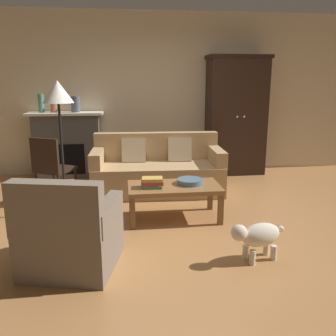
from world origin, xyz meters
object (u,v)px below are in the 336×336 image
at_px(book_stack, 152,183).
at_px(floor_lamp, 58,100).
at_px(couch, 157,171).
at_px(armchair_near_left, 70,235).
at_px(armoire, 236,116).
at_px(dog, 258,236).
at_px(fireplace, 67,144).
at_px(coffee_table, 174,190).
at_px(mantel_vase_slate, 76,104).
at_px(fruit_bowl, 190,181).
at_px(mantel_vase_terracotta, 54,107).
at_px(mantel_vase_jade, 41,103).
at_px(side_chair_wooden, 51,165).

relative_size(book_stack, floor_lamp, 0.16).
xyz_separation_m(couch, armchair_near_left, (-0.98, -2.21, -0.00)).
bearing_deg(book_stack, armoire, 52.58).
height_order(floor_lamp, dog, floor_lamp).
bearing_deg(fireplace, floor_lamp, -83.21).
distance_m(coffee_table, mantel_vase_slate, 2.72).
bearing_deg(mantel_vase_slate, couch, -39.31).
relative_size(coffee_table, fruit_bowl, 3.46).
xyz_separation_m(couch, mantel_vase_terracotta, (-1.64, 1.05, 0.89)).
height_order(armoire, mantel_vase_terracotta, armoire).
bearing_deg(mantel_vase_jade, fireplace, 2.70).
distance_m(couch, dog, 2.38).
xyz_separation_m(fireplace, mantel_vase_terracotta, (-0.18, -0.02, 0.64)).
distance_m(fireplace, mantel_vase_jade, 0.80).
distance_m(armoire, floor_lamp, 3.30).
xyz_separation_m(book_stack, mantel_vase_terracotta, (-1.47, 2.23, 0.73)).
relative_size(couch, book_stack, 7.49).
bearing_deg(armoire, floor_lamp, -146.25).
xyz_separation_m(couch, side_chair_wooden, (-1.49, -0.26, 0.19)).
relative_size(book_stack, mantel_vase_terracotta, 1.50).
height_order(mantel_vase_terracotta, mantel_vase_slate, mantel_vase_slate).
bearing_deg(mantel_vase_terracotta, armchair_near_left, -78.56).
height_order(mantel_vase_jade, dog, mantel_vase_jade).
distance_m(fireplace, coffee_table, 2.70).
xyz_separation_m(mantel_vase_jade, mantel_vase_slate, (0.56, 0.00, -0.02)).
distance_m(book_stack, armchair_near_left, 1.31).
bearing_deg(mantel_vase_slate, fireplace, 174.31).
xyz_separation_m(coffee_table, mantel_vase_jade, (-1.94, 2.18, 0.91)).
xyz_separation_m(armchair_near_left, side_chair_wooden, (-0.51, 1.95, 0.20)).
xyz_separation_m(mantel_vase_terracotta, armchair_near_left, (0.66, -3.26, -0.89)).
bearing_deg(side_chair_wooden, fruit_bowl, -24.73).
xyz_separation_m(fruit_bowl, armchair_near_left, (-1.28, -1.13, -0.13)).
relative_size(side_chair_wooden, dog, 1.62).
relative_size(coffee_table, side_chair_wooden, 1.22).
relative_size(fruit_bowl, mantel_vase_slate, 1.19).
bearing_deg(fruit_bowl, book_stack, -167.69).
height_order(couch, mantel_vase_slate, mantel_vase_slate).
relative_size(fruit_bowl, floor_lamp, 0.19).
height_order(couch, mantel_vase_jade, mantel_vase_jade).
xyz_separation_m(coffee_table, dog, (0.62, -1.14, -0.12)).
bearing_deg(armoire, couch, -146.47).
distance_m(armoire, side_chair_wooden, 3.28).
relative_size(mantel_vase_terracotta, dog, 0.31).
xyz_separation_m(coffee_table, armchair_near_left, (-1.08, -1.08, -0.05)).
distance_m(armchair_near_left, floor_lamp, 1.78).
bearing_deg(floor_lamp, fireplace, 96.79).
relative_size(mantel_vase_slate, armchair_near_left, 0.29).
distance_m(fireplace, floor_lamp, 2.09).
bearing_deg(side_chair_wooden, fireplace, 88.55).
bearing_deg(fruit_bowl, armchair_near_left, -138.61).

